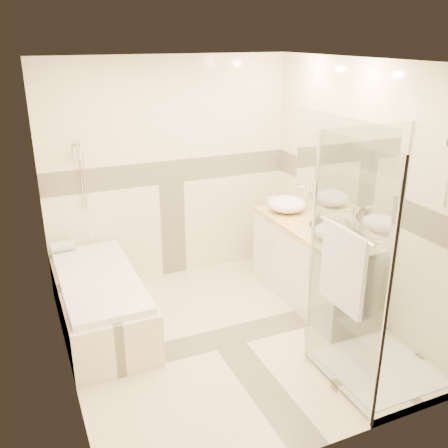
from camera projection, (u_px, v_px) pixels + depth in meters
name	position (u px, v px, depth m)	size (l,w,h in m)	color
room	(230.00, 211.00, 4.31)	(2.82, 3.02, 2.52)	beige
bathtub	(100.00, 299.00, 4.79)	(0.75, 1.70, 0.56)	beige
vanity	(311.00, 264.00, 5.25)	(0.58, 1.62, 0.85)	white
shower_enclosure	(367.00, 323.00, 4.03)	(0.96, 0.93, 2.04)	beige
vessel_sink_near	(287.00, 204.00, 5.50)	(0.43, 0.43, 0.17)	white
vessel_sink_far	(333.00, 231.00, 4.77)	(0.37, 0.37, 0.15)	white
faucet_near	(304.00, 195.00, 5.55)	(0.12, 0.03, 0.28)	silver
faucet_far	(352.00, 220.00, 4.82)	(0.12, 0.03, 0.28)	silver
amenity_bottle_a	(319.00, 222.00, 4.97)	(0.08, 0.08, 0.17)	black
amenity_bottle_b	(315.00, 222.00, 5.03)	(0.10, 0.10, 0.13)	black
folded_towels	(277.00, 202.00, 5.70)	(0.15, 0.25, 0.08)	silver
rolled_towel	(63.00, 246.00, 5.21)	(0.11, 0.11, 0.25)	silver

